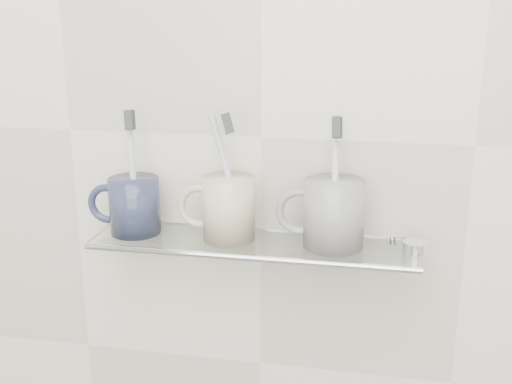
% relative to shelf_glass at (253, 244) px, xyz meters
% --- Properties ---
extents(wall_back, '(2.50, 0.00, 2.50)m').
position_rel_shelf_glass_xyz_m(wall_back, '(0.00, 0.06, 0.15)').
color(wall_back, beige).
rests_on(wall_back, ground).
extents(shelf_glass, '(0.50, 0.12, 0.01)m').
position_rel_shelf_glass_xyz_m(shelf_glass, '(0.00, 0.00, 0.00)').
color(shelf_glass, silver).
rests_on(shelf_glass, wall_back).
extents(shelf_rail, '(0.50, 0.01, 0.01)m').
position_rel_shelf_glass_xyz_m(shelf_rail, '(0.00, -0.06, 0.00)').
color(shelf_rail, silver).
rests_on(shelf_rail, shelf_glass).
extents(bracket_left, '(0.02, 0.03, 0.02)m').
position_rel_shelf_glass_xyz_m(bracket_left, '(-0.21, 0.05, -0.01)').
color(bracket_left, silver).
rests_on(bracket_left, wall_back).
extents(bracket_right, '(0.02, 0.03, 0.02)m').
position_rel_shelf_glass_xyz_m(bracket_right, '(0.21, 0.05, -0.01)').
color(bracket_right, silver).
rests_on(bracket_right, wall_back).
extents(mug_left, '(0.09, 0.09, 0.09)m').
position_rel_shelf_glass_xyz_m(mug_left, '(-0.19, 0.00, 0.05)').
color(mug_left, '#1D223B').
rests_on(mug_left, shelf_glass).
extents(mug_left_handle, '(0.07, 0.01, 0.07)m').
position_rel_shelf_glass_xyz_m(mug_left_handle, '(-0.24, 0.00, 0.05)').
color(mug_left_handle, '#1D223B').
rests_on(mug_left_handle, mug_left).
extents(toothbrush_left, '(0.02, 0.03, 0.19)m').
position_rel_shelf_glass_xyz_m(toothbrush_left, '(-0.19, 0.00, 0.10)').
color(toothbrush_left, silver).
rests_on(toothbrush_left, mug_left).
extents(bristles_left, '(0.02, 0.03, 0.03)m').
position_rel_shelf_glass_xyz_m(bristles_left, '(-0.19, 0.00, 0.19)').
color(bristles_left, '#2F3437').
rests_on(bristles_left, toothbrush_left).
extents(mug_center, '(0.09, 0.09, 0.10)m').
position_rel_shelf_glass_xyz_m(mug_center, '(-0.04, 0.00, 0.05)').
color(mug_center, beige).
rests_on(mug_center, shelf_glass).
extents(mug_center_handle, '(0.07, 0.01, 0.07)m').
position_rel_shelf_glass_xyz_m(mug_center_handle, '(-0.09, 0.00, 0.05)').
color(mug_center_handle, beige).
rests_on(mug_center_handle, mug_center).
extents(toothbrush_center, '(0.07, 0.04, 0.18)m').
position_rel_shelf_glass_xyz_m(toothbrush_center, '(-0.04, 0.00, 0.10)').
color(toothbrush_center, '#9EAEC0').
rests_on(toothbrush_center, mug_center).
extents(bristles_center, '(0.02, 0.03, 0.04)m').
position_rel_shelf_glass_xyz_m(bristles_center, '(-0.04, 0.00, 0.19)').
color(bristles_center, '#2F3437').
rests_on(bristles_center, toothbrush_center).
extents(mug_right, '(0.10, 0.10, 0.10)m').
position_rel_shelf_glass_xyz_m(mug_right, '(0.12, 0.00, 0.05)').
color(mug_right, white).
rests_on(mug_right, shelf_glass).
extents(mug_right_handle, '(0.07, 0.01, 0.07)m').
position_rel_shelf_glass_xyz_m(mug_right_handle, '(0.07, 0.00, 0.05)').
color(mug_right_handle, white).
rests_on(mug_right_handle, mug_right).
extents(toothbrush_right, '(0.02, 0.06, 0.19)m').
position_rel_shelf_glass_xyz_m(toothbrush_right, '(0.12, 0.00, 0.10)').
color(toothbrush_right, silver).
rests_on(toothbrush_right, mug_right).
extents(bristles_right, '(0.02, 0.03, 0.04)m').
position_rel_shelf_glass_xyz_m(bristles_right, '(0.12, 0.00, 0.19)').
color(bristles_right, '#2F3437').
rests_on(bristles_right, toothbrush_right).
extents(chrome_cap, '(0.04, 0.04, 0.01)m').
position_rel_shelf_glass_xyz_m(chrome_cap, '(0.24, 0.00, 0.01)').
color(chrome_cap, silver).
rests_on(chrome_cap, shelf_glass).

